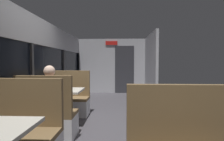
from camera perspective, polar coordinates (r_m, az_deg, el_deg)
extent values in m
cube|color=#423F44|center=(3.89, -3.03, -17.35)|extent=(3.30, 9.20, 0.02)
cube|color=#B2B2B7|center=(4.14, -23.72, -9.33)|extent=(0.08, 8.40, 0.95)
cube|color=#B2B2B7|center=(4.11, -24.13, 11.95)|extent=(0.08, 8.40, 0.60)
cube|color=black|center=(4.06, -24.07, 2.50)|extent=(0.03, 8.40, 0.75)
cube|color=#2D2D30|center=(4.05, -23.69, 2.51)|extent=(0.06, 0.08, 0.75)
cube|color=#2D2D30|center=(6.00, -14.84, 2.63)|extent=(0.06, 0.08, 0.75)
cube|color=#2D2D30|center=(8.03, -10.39, 2.67)|extent=(0.06, 0.08, 0.75)
cube|color=#B2B2B7|center=(7.84, -0.13, 1.43)|extent=(2.90, 0.08, 2.30)
cube|color=#333338|center=(7.79, 3.89, 0.31)|extent=(0.80, 0.04, 2.00)
cube|color=red|center=(7.82, -0.16, 8.54)|extent=(0.50, 0.03, 0.16)
cube|color=#B2B2B7|center=(6.73, 11.84, 1.17)|extent=(0.08, 2.40, 2.30)
cube|color=brown|center=(2.69, -26.62, -17.20)|extent=(0.95, 0.50, 0.06)
cube|color=brown|center=(2.77, -24.65, -8.93)|extent=(0.95, 0.08, 0.65)
cylinder|color=#9E9EA3|center=(4.09, -15.66, -11.14)|extent=(0.10, 0.10, 0.70)
cube|color=beige|center=(4.02, -15.72, -6.01)|extent=(0.90, 0.70, 0.04)
cube|color=silver|center=(3.54, -19.07, -16.01)|extent=(0.95, 0.50, 0.39)
cube|color=brown|center=(3.48, -19.13, -12.49)|extent=(0.95, 0.50, 0.06)
cube|color=brown|center=(3.21, -20.61, -7.29)|extent=(0.95, 0.08, 0.65)
cube|color=silver|center=(4.74, -13.11, -11.12)|extent=(0.95, 0.50, 0.39)
cube|color=brown|center=(4.70, -13.14, -8.45)|extent=(0.95, 0.50, 0.06)
cube|color=brown|center=(4.84, -12.52, -3.86)|extent=(0.95, 0.08, 0.65)
cube|color=brown|center=(1.97, 18.91, -13.54)|extent=(0.95, 0.08, 0.65)
cube|color=#26262D|center=(3.53, -19.08, -15.55)|extent=(0.30, 0.36, 0.45)
cube|color=#8C664C|center=(3.45, -18.90, -6.99)|extent=(0.34, 0.22, 0.60)
sphere|color=beige|center=(3.43, -18.89, -0.16)|extent=(0.20, 0.20, 0.20)
cylinder|color=#8C664C|center=(3.69, -20.80, -6.09)|extent=(0.07, 0.28, 0.07)
cylinder|color=#8C664C|center=(3.55, -14.82, -6.34)|extent=(0.07, 0.28, 0.07)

